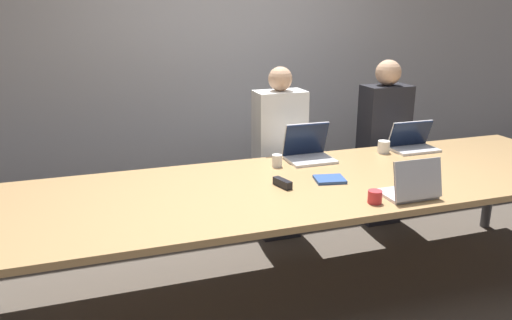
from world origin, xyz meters
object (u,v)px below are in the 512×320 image
person_far_right (383,146)px  cup_near_midright (375,197)px  person_far_center (279,157)px  stapler (282,183)px  laptop_far_center (308,149)px  cup_far_center (277,161)px  cup_far_right (384,147)px  laptop_near_midright (412,187)px  laptop_far_right (412,141)px

person_far_right → cup_near_midright: person_far_right is taller
person_far_center → stapler: bearing=-110.1°
laptop_far_center → person_far_right: person_far_right is taller
cup_far_center → cup_far_right: size_ratio=0.92×
cup_far_center → laptop_near_midright: 0.98m
person_far_center → cup_far_center: (-0.21, -0.50, 0.14)m
person_far_center → cup_far_center: person_far_center is taller
laptop_near_midright → person_far_right: bearing=-116.2°
person_far_center → person_far_right: (0.96, -0.02, 0.02)m
person_far_center → laptop_far_center: bearing=-81.1°
person_far_right → cup_far_center: bearing=-157.5°
cup_far_center → stapler: (-0.12, -0.40, -0.02)m
laptop_far_center → laptop_far_right: laptop_far_center is taller
cup_far_center → laptop_far_center: bearing=18.3°
cup_far_center → laptop_far_right: laptop_far_right is taller
cup_far_right → laptop_far_center: bearing=177.6°
person_far_center → stapler: size_ratio=9.08×
laptop_far_center → person_far_center: bearing=98.9°
person_far_center → cup_far_right: bearing=-32.3°
laptop_far_center → person_far_center: 0.45m
person_far_center → laptop_near_midright: 1.37m
laptop_far_right → cup_far_right: 0.26m
laptop_far_right → cup_far_right: laptop_far_right is taller
person_far_right → laptop_far_right: bearing=-91.0°
person_far_center → stapler: (-0.33, -0.90, 0.12)m
laptop_far_center → cup_near_midright: 0.91m
cup_far_center → laptop_near_midright: laptop_near_midright is taller
stapler → cup_near_midright: bearing=-61.9°
cup_far_right → laptop_near_midright: size_ratio=0.31×
laptop_far_right → cup_far_center: bearing=-176.5°
person_far_center → cup_far_center: bearing=-113.0°
laptop_far_center → person_far_right: bearing=23.8°
person_far_center → stapler: person_far_center is taller
laptop_far_center → stapler: laptop_far_center is taller
cup_far_center → cup_near_midright: 0.87m
person_far_center → cup_far_right: person_far_center is taller
cup_near_midright → laptop_far_right: bearing=45.3°
laptop_far_right → cup_near_midright: laptop_far_right is taller
laptop_far_center → stapler: 0.63m
stapler → cup_far_center: bearing=58.3°
laptop_far_center → cup_far_center: size_ratio=3.91×
laptop_far_center → laptop_far_right: (0.89, -0.02, -0.01)m
cup_far_right → laptop_near_midright: 0.96m
stapler → laptop_near_midright: bearing=-48.5°
laptop_far_center → cup_near_midright: (0.01, -0.91, -0.04)m
cup_far_center → person_far_right: size_ratio=0.06×
laptop_far_center → cup_far_center: laptop_far_center is taller
stapler → person_far_center: bearing=54.4°
laptop_far_right → stapler: size_ratio=2.29×
laptop_near_midright → stapler: (-0.65, 0.42, -0.05)m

